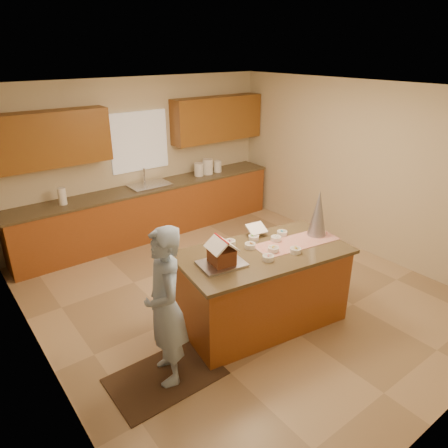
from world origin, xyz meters
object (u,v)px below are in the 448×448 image
(tinsel_tree, at_px, (318,213))
(boy, at_px, (165,307))
(island_base, at_px, (262,289))
(gingerbread_house, at_px, (222,254))

(tinsel_tree, height_order, boy, boy)
(tinsel_tree, relative_size, boy, 0.35)
(tinsel_tree, xyz_separation_m, boy, (-2.20, -0.04, -0.42))
(island_base, relative_size, boy, 1.15)
(gingerbread_house, bearing_deg, boy, -169.48)
(island_base, distance_m, gingerbread_house, 0.87)
(island_base, xyz_separation_m, boy, (-1.37, -0.11, 0.38))
(tinsel_tree, height_order, gingerbread_house, tinsel_tree)
(island_base, relative_size, tinsel_tree, 3.27)
(island_base, bearing_deg, gingerbread_house, -174.81)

